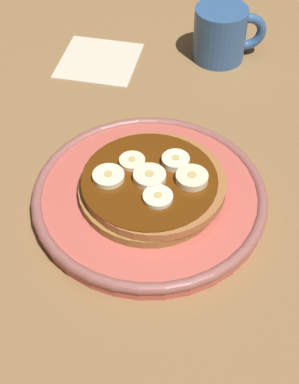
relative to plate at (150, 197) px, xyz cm
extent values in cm
cube|color=olive|center=(0.00, 0.00, -2.65)|extent=(140.00, 140.00, 3.00)
cylinder|color=#CC594C|center=(0.00, 0.00, -0.26)|extent=(25.60, 25.60, 1.77)
torus|color=#965750|center=(0.00, 0.00, 0.36)|extent=(26.07, 26.07, 1.24)
cylinder|color=olive|center=(0.16, -0.30, 1.14)|extent=(15.59, 15.59, 1.04)
cylinder|color=#A66434|center=(0.54, 0.45, 2.18)|extent=(15.62, 15.62, 1.04)
cylinder|color=#592B0A|center=(0.00, 0.00, 2.78)|extent=(14.82, 14.82, 0.16)
cylinder|color=#F8E2C0|center=(0.45, 0.20, 3.15)|extent=(3.56, 3.56, 0.90)
cylinder|color=tan|center=(0.45, 0.20, 3.64)|extent=(1.00, 1.00, 0.08)
cylinder|color=beige|center=(4.47, -0.80, 3.20)|extent=(3.51, 3.51, 0.99)
cylinder|color=tan|center=(4.47, -0.80, 3.73)|extent=(0.98, 0.98, 0.08)
cylinder|color=#EEEDC5|center=(0.52, -2.98, 3.03)|extent=(3.18, 3.18, 0.65)
cylinder|color=tan|center=(0.52, -2.98, 3.39)|extent=(0.89, 0.89, 0.08)
cylinder|color=#FBE2B5|center=(-1.61, 2.72, 3.02)|extent=(2.90, 2.90, 0.64)
cylinder|color=tan|center=(-1.61, 2.72, 3.38)|extent=(0.81, 0.81, 0.08)
cylinder|color=#F9F3C4|center=(-4.37, 0.60, 3.09)|extent=(3.45, 3.45, 0.79)
cylinder|color=tan|center=(-4.37, 0.60, 3.52)|extent=(0.97, 0.97, 0.08)
cylinder|color=#EFE8C3|center=(3.13, 2.10, 3.17)|extent=(3.09, 3.09, 0.93)
cylinder|color=tan|center=(3.13, 2.10, 3.67)|extent=(0.87, 0.87, 0.08)
cylinder|color=#33598C|center=(13.29, 27.70, 2.69)|extent=(7.48, 7.48, 7.68)
cylinder|color=black|center=(13.29, 27.70, 5.77)|extent=(6.36, 6.36, 0.46)
torus|color=#33598C|center=(17.21, 27.70, 2.69)|extent=(5.65, 1.35, 5.65)
cube|color=beige|center=(-4.03, 28.65, -1.00)|extent=(13.96, 13.96, 0.30)
camera|label=1|loc=(-5.16, -43.96, 47.72)|focal=54.89mm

